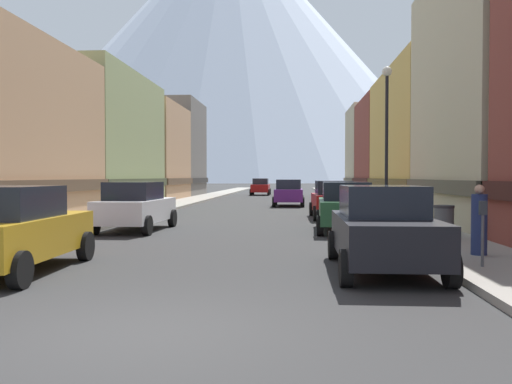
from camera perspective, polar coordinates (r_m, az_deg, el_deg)
ground_plane at (r=7.25m, az=-12.15°, el=-14.21°), size 400.00×400.00×0.00m
sidewalk_left at (r=42.54m, az=-7.17°, el=-0.96°), size 2.50×100.00×0.15m
sidewalk_right at (r=41.96m, az=9.83°, el=-1.01°), size 2.50×100.00×0.15m
storefront_left_2 at (r=35.73m, az=-17.15°, el=4.80°), size 7.06×12.57×8.31m
storefront_left_3 at (r=46.98m, az=-12.55°, el=3.83°), size 8.04×9.75×7.95m
storefront_left_4 at (r=56.21m, az=-10.10°, el=4.25°), size 8.63×9.05×9.50m
storefront_right_2 at (r=35.32m, az=20.83°, el=4.91°), size 9.62×13.98×8.45m
storefront_right_3 at (r=47.09m, az=15.79°, el=4.07°), size 8.45×10.01×8.39m
storefront_right_4 at (r=56.60m, az=13.96°, el=3.90°), size 8.81×8.76×8.89m
car_left_0 at (r=12.24m, az=-24.09°, el=-3.55°), size 2.18×4.46×1.78m
car_left_1 at (r=20.41m, az=-12.42°, el=-1.44°), size 2.20×4.46×1.78m
car_right_0 at (r=11.71m, az=13.08°, el=-3.68°), size 2.07×4.41×1.78m
car_right_1 at (r=19.92m, az=9.28°, el=-1.49°), size 2.20×4.46×1.78m
car_right_2 at (r=26.00m, az=8.04°, el=-0.77°), size 2.15×4.44×1.78m
car_driving_0 at (r=36.80m, az=3.41°, el=-0.06°), size 2.06×4.40×1.78m
car_driving_1 at (r=58.60m, az=0.48°, el=0.56°), size 2.06×4.40×1.78m
parking_meter_near at (r=11.96m, az=22.53°, el=-3.10°), size 0.14×0.10×1.33m
trash_bin_right at (r=17.02m, az=18.97°, el=-2.95°), size 0.59×0.59×0.98m
pedestrian_0 at (r=13.76m, az=22.20°, el=-2.96°), size 0.36×0.36×1.64m
streetlamp_right at (r=20.83m, az=13.44°, el=7.12°), size 0.36×0.36×5.86m
mountain_backdrop at (r=275.73m, az=-2.77°, el=14.72°), size 220.83×220.83×129.10m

